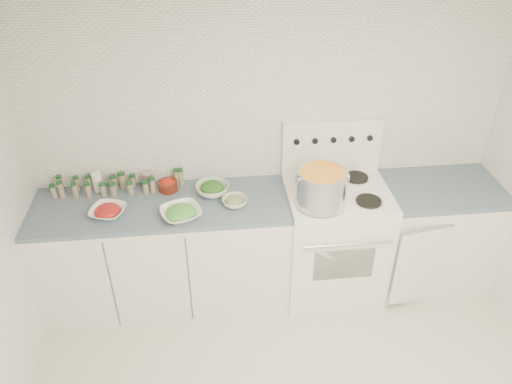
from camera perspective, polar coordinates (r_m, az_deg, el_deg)
name	(u,v)px	position (r m, az deg, el deg)	size (l,w,h in m)	color
room_walls	(311,225)	(2.33, 6.33, -3.72)	(3.54, 3.04, 2.52)	white
counter_left	(166,252)	(3.92, -10.22, -6.77)	(1.85, 0.62, 0.90)	white
stove	(333,236)	(3.98, 8.78, -5.02)	(0.76, 0.70, 1.36)	white
counter_right	(432,234)	(4.28, 19.49, -4.53)	(0.89, 0.69, 0.90)	white
stock_pot	(322,187)	(3.47, 7.50, 0.61)	(0.36, 0.34, 0.26)	silver
bowl_tomato	(108,211)	(3.61, -16.58, -2.12)	(0.30, 0.30, 0.08)	white
bowl_snowpea	(181,213)	(3.47, -8.58, -2.37)	(0.35, 0.35, 0.09)	white
bowl_broccoli	(212,188)	(3.69, -5.01, 0.40)	(0.28, 0.28, 0.10)	white
bowl_zucchini	(235,201)	(3.56, -2.47, -1.06)	(0.24, 0.24, 0.07)	white
bowl_pepper	(168,185)	(3.78, -10.00, 0.81)	(0.15, 0.15, 0.09)	#55190E
salt_canister	(97,182)	(3.88, -17.68, 1.13)	(0.07, 0.07, 0.15)	white
tin_can	(148,179)	(3.85, -12.25, 1.42)	(0.09, 0.09, 0.11)	#A99E8F
spice_cluster	(111,185)	(3.84, -16.20, 0.82)	(0.96, 0.15, 0.14)	gray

